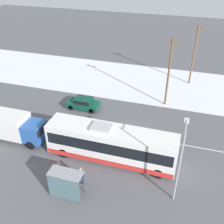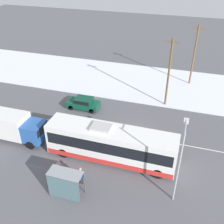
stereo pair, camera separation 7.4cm
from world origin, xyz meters
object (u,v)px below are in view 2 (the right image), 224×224
object	(u,v)px
city_bus	(111,144)
sedan_car	(83,103)
streetlamp	(181,156)
box_truck	(11,125)
pedestrian_at_stop	(80,174)
utility_pole_snowlot	(194,55)
utility_pole_roadside	(169,72)
bus_shelter	(64,182)

from	to	relation	value
city_bus	sedan_car	size ratio (longest dim) A/B	2.99
city_bus	streetlamp	xyz separation A→B (m)	(6.16, -2.62, 2.45)
box_truck	streetlamp	size ratio (longest dim) A/B	1.07
box_truck	sedan_car	size ratio (longest dim) A/B	1.76
pedestrian_at_stop	streetlamp	size ratio (longest dim) A/B	0.28
streetlamp	utility_pole_snowlot	xyz separation A→B (m)	(-0.01, 21.34, 0.28)
sedan_car	utility_pole_snowlot	xyz separation A→B (m)	(12.15, 11.02, 3.68)
utility_pole_roadside	bus_shelter	bearing A→B (deg)	-108.37
pedestrian_at_stop	bus_shelter	size ratio (longest dim) A/B	0.67
city_bus	sedan_car	distance (m)	9.81
box_truck	utility_pole_roadside	distance (m)	18.66
city_bus	utility_pole_snowlot	world-z (taller)	utility_pole_snowlot
box_truck	utility_pole_snowlot	xyz separation A→B (m)	(16.94, 18.73, 2.85)
bus_shelter	streetlamp	size ratio (longest dim) A/B	0.41
box_truck	sedan_car	world-z (taller)	box_truck
bus_shelter	box_truck	bearing A→B (deg)	148.25
city_bus	utility_pole_roadside	distance (m)	12.40
bus_shelter	streetlamp	bearing A→B (deg)	18.71
pedestrian_at_stop	streetlamp	world-z (taller)	streetlamp
streetlamp	pedestrian_at_stop	bearing A→B (deg)	-171.54
sedan_car	streetlamp	world-z (taller)	streetlamp
box_truck	utility_pole_roadside	bearing A→B (deg)	38.85
city_bus	streetlamp	size ratio (longest dim) A/B	1.82
streetlamp	bus_shelter	bearing A→B (deg)	-161.29
box_truck	pedestrian_at_stop	size ratio (longest dim) A/B	3.90
streetlamp	utility_pole_roadside	size ratio (longest dim) A/B	0.76
box_truck	streetlamp	world-z (taller)	streetlamp
bus_shelter	utility_pole_roadside	bearing A→B (deg)	71.63
city_bus	utility_pole_roadside	bearing A→B (deg)	72.84
sedan_car	pedestrian_at_stop	xyz separation A→B (m)	(4.54, -11.46, 0.32)
bus_shelter	utility_pole_snowlot	size ratio (longest dim) A/B	0.32
box_truck	bus_shelter	bearing A→B (deg)	-31.75
box_truck	pedestrian_at_stop	world-z (taller)	box_truck
sedan_car	utility_pole_roadside	distance (m)	10.95
streetlamp	utility_pole_roadside	distance (m)	14.41
utility_pole_snowlot	streetlamp	bearing A→B (deg)	-89.96
pedestrian_at_stop	bus_shelter	xyz separation A→B (m)	(-0.61, -1.65, 0.56)
bus_shelter	city_bus	bearing A→B (deg)	69.09
sedan_car	utility_pole_roadside	size ratio (longest dim) A/B	0.46
sedan_car	streetlamp	size ratio (longest dim) A/B	0.61
city_bus	bus_shelter	bearing A→B (deg)	-110.91
streetlamp	utility_pole_snowlot	world-z (taller)	utility_pole_snowlot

